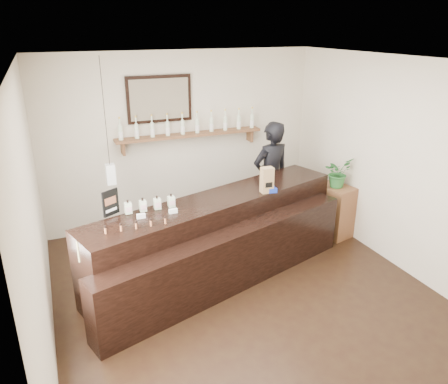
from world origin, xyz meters
TOP-DOWN VIEW (x-y plane):
  - ground at (0.00, 0.00)m, footprint 5.00×5.00m
  - room_shell at (0.00, 0.00)m, footprint 5.00×5.00m
  - back_wall_decor at (-0.16, 2.37)m, footprint 2.66×0.96m
  - counter at (-0.10, 0.56)m, footprint 3.78×2.08m
  - promo_sign at (-1.45, 0.69)m, footprint 0.20×0.13m
  - paper_bag at (0.60, 0.65)m, footprint 0.16×0.13m
  - tape_dispenser at (0.65, 0.61)m, footprint 0.14×0.07m
  - side_cabinet at (2.00, 0.99)m, footprint 0.53×0.64m
  - potted_plant at (2.00, 0.99)m, footprint 0.50×0.46m
  - shopkeeper at (1.15, 1.55)m, footprint 0.81×0.60m

SIDE VIEW (x-z plane):
  - ground at x=0.00m, z-range 0.00..0.00m
  - side_cabinet at x=2.00m, z-range 0.00..0.81m
  - counter at x=-0.10m, z-range -0.12..1.10m
  - shopkeeper at x=1.15m, z-range 0.00..2.02m
  - potted_plant at x=2.00m, z-range 0.81..1.27m
  - tape_dispenser at x=0.65m, z-range 1.03..1.15m
  - promo_sign at x=-1.45m, z-range 1.05..1.36m
  - paper_bag at x=0.60m, z-range 1.05..1.39m
  - room_shell at x=0.00m, z-range -0.80..4.20m
  - back_wall_decor at x=-0.16m, z-range 0.91..2.60m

